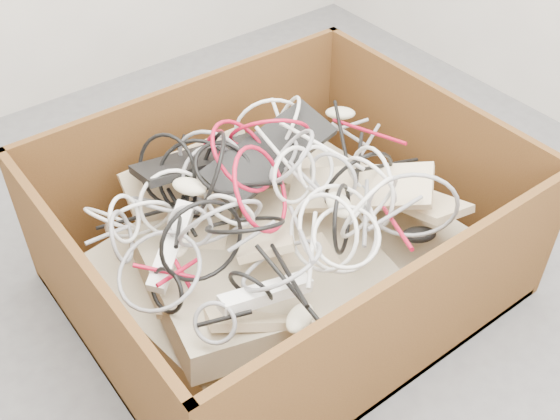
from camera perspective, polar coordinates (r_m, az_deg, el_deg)
ground at (r=2.21m, az=0.31°, el=-5.90°), size 3.00×3.00×0.00m
cardboard_box at (r=2.10m, az=-0.07°, el=-3.96°), size 1.25×1.04×0.52m
keyboard_pile at (r=2.03m, az=0.19°, el=-0.10°), size 0.93×0.90×0.37m
mice_scatter at (r=1.93m, az=1.44°, el=-0.10°), size 0.91×0.72×0.21m
power_strip_left at (r=1.85m, az=-9.16°, el=-2.98°), size 0.24×0.22×0.11m
power_strip_right at (r=1.72m, az=-1.20°, el=-7.07°), size 0.26×0.08×0.09m
vga_plug at (r=2.05m, az=8.34°, el=2.32°), size 0.05×0.05×0.03m
cable_tangle at (r=1.90m, az=-1.76°, el=1.31°), size 1.05×0.86×0.45m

